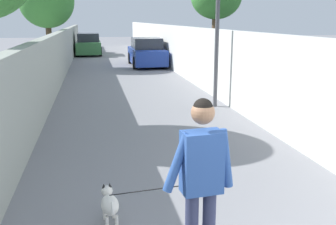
{
  "coord_description": "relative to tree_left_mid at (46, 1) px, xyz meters",
  "views": [
    {
      "loc": [
        -2.0,
        1.34,
        2.57
      ],
      "look_at": [
        4.22,
        0.11,
        1.0
      ],
      "focal_mm": 40.72,
      "sensor_mm": 36.0,
      "label": 1
    }
  ],
  "objects": [
    {
      "name": "car_far",
      "position": [
        7.62,
        -1.93,
        -2.7
      ],
      "size": [
        4.38,
        1.8,
        1.54
      ],
      "color": "#336B38",
      "rests_on": "ground"
    },
    {
      "name": "car_near",
      "position": [
        0.13,
        -5.13,
        -2.71
      ],
      "size": [
        4.19,
        1.8,
        1.54
      ],
      "color": "navy",
      "rests_on": "ground"
    },
    {
      "name": "dog",
      "position": [
        -16.5,
        -2.32,
        -3.15
      ],
      "size": [
        1.59,
        0.96,
        1.06
      ],
      "color": "white",
      "rests_on": "ground"
    },
    {
      "name": "tree_left_mid",
      "position": [
        0.0,
        0.0,
        0.0
      ],
      "size": [
        2.78,
        2.78,
        4.81
      ],
      "color": "#473523",
      "rests_on": "ground"
    },
    {
      "name": "ground_plane",
      "position": [
        -5.0,
        -3.53,
        -3.42
      ],
      "size": [
        80.0,
        80.0,
        0.0
      ],
      "primitive_type": "plane",
      "color": "gray"
    },
    {
      "name": "fence_right",
      "position": [
        -7.0,
        -6.28,
        -2.31
      ],
      "size": [
        48.0,
        0.3,
        2.23
      ],
      "primitive_type": "cube",
      "color": "silver",
      "rests_on": "ground"
    },
    {
      "name": "wall_left",
      "position": [
        -7.0,
        -0.78,
        -2.42
      ],
      "size": [
        48.0,
        0.3,
        2.01
      ],
      "primitive_type": "cube",
      "color": "#999E93",
      "rests_on": "ground"
    },
    {
      "name": "person_skateboarder",
      "position": [
        -17.78,
        -3.15,
        -2.28
      ],
      "size": [
        0.25,
        0.71,
        1.79
      ],
      "color": "#333859",
      "rests_on": "skateboard"
    }
  ]
}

